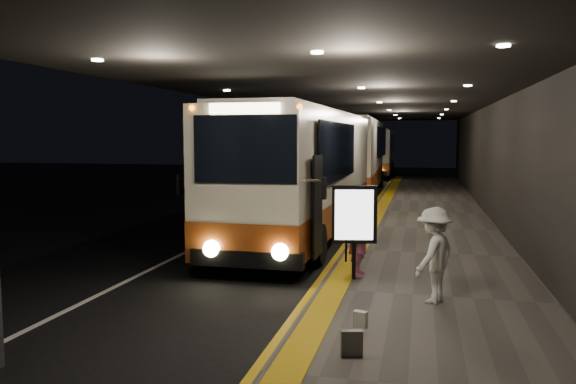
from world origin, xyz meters
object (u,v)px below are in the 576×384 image
at_px(stanchion_post, 346,240).
at_px(bag_plain, 360,319).
at_px(passenger_boarding, 360,234).
at_px(bag_polka, 352,343).
at_px(coach_main, 304,178).
at_px(info_sign, 354,216).
at_px(coach_third, 377,154).
at_px(passenger_waiting_white, 434,255).
at_px(coach_second, 354,159).

bearing_deg(stanchion_post, bag_plain, -79.67).
height_order(passenger_boarding, bag_polka, passenger_boarding).
bearing_deg(coach_main, bag_plain, -71.48).
bearing_deg(info_sign, passenger_boarding, 66.42).
bearing_deg(coach_third, info_sign, -87.86).
distance_m(passenger_waiting_white, bag_plain, 2.19).
distance_m(bag_plain, stanchion_post, 4.71).
xyz_separation_m(passenger_boarding, info_sign, (-0.08, -0.37, 0.44)).
bearing_deg(coach_main, coach_second, 91.28).
relative_size(coach_main, coach_second, 0.97).
bearing_deg(coach_third, coach_second, -91.84).
bearing_deg(passenger_boarding, bag_plain, -171.91).
bearing_deg(bag_polka, passenger_waiting_white, 68.26).
bearing_deg(coach_main, info_sign, -67.15).
bearing_deg(coach_second, passenger_waiting_white, -80.87).
bearing_deg(passenger_waiting_white, passenger_boarding, -110.08).
xyz_separation_m(coach_third, info_sign, (2.23, -34.52, -0.24)).
bearing_deg(info_sign, passenger_waiting_white, -51.20).
relative_size(passenger_waiting_white, bag_polka, 4.83).
bearing_deg(info_sign, stanchion_post, 91.28).
bearing_deg(coach_third, passenger_boarding, -87.69).
bearing_deg(passenger_waiting_white, bag_polka, 5.89).
xyz_separation_m(coach_main, passenger_waiting_white, (3.88, -6.98, -0.84)).
distance_m(coach_main, passenger_boarding, 5.84).
bearing_deg(info_sign, bag_plain, -93.24).
distance_m(passenger_waiting_white, info_sign, 2.14).
bearing_deg(stanchion_post, bag_polka, -81.72).
bearing_deg(passenger_waiting_white, coach_main, -123.33).
height_order(coach_second, info_sign, coach_second).
height_order(coach_second, coach_third, coach_second).
bearing_deg(coach_main, passenger_boarding, -65.07).
relative_size(coach_third, bag_plain, 43.63).
height_order(coach_main, bag_plain, coach_main).
bearing_deg(stanchion_post, coach_second, 96.22).
distance_m(passenger_waiting_white, bag_polka, 3.18).
distance_m(coach_second, passenger_boarding, 19.08).
bearing_deg(bag_plain, coach_main, 107.43).
bearing_deg(passenger_waiting_white, bag_plain, -6.52).
bearing_deg(stanchion_post, info_sign, -76.73).
relative_size(passenger_boarding, stanchion_post, 1.72).
xyz_separation_m(coach_third, passenger_boarding, (2.31, -34.14, -0.68)).
distance_m(coach_second, passenger_waiting_white, 20.99).
xyz_separation_m(bag_plain, info_sign, (-0.47, 3.02, 1.22)).
bearing_deg(bag_polka, info_sign, 96.35).
bearing_deg(coach_second, info_sign, -84.84).
height_order(coach_second, stanchion_post, coach_second).
bearing_deg(passenger_boarding, bag_polka, -173.55).
distance_m(bag_plain, info_sign, 3.29).
height_order(bag_plain, stanchion_post, stanchion_post).
bearing_deg(bag_plain, coach_third, 94.11).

